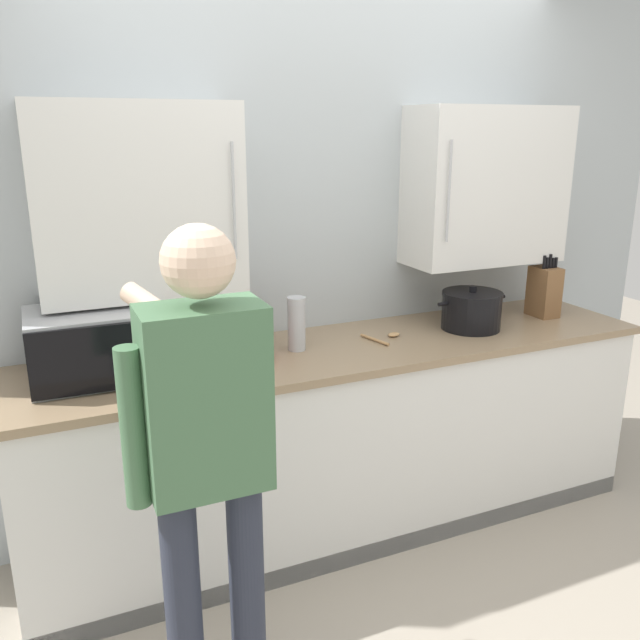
# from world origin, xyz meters

# --- Properties ---
(back_wall_tiled) EXTENTS (4.13, 0.44, 2.71)m
(back_wall_tiled) POSITION_xyz_m (0.00, 1.21, 1.41)
(back_wall_tiled) COLOR #B2BCC1
(back_wall_tiled) RESTS_ON ground_plane
(counter_unit) EXTENTS (2.91, 0.67, 0.92)m
(counter_unit) POSITION_xyz_m (0.00, 0.88, 0.46)
(counter_unit) COLOR white
(counter_unit) RESTS_ON ground_plane
(microwave_oven) EXTENTS (0.50, 0.38, 0.27)m
(microwave_oven) POSITION_xyz_m (-1.08, 0.92, 1.05)
(microwave_oven) COLOR #B7BABF
(microwave_oven) RESTS_ON counter_unit
(stock_pot) EXTENTS (0.38, 0.29, 0.21)m
(stock_pot) POSITION_xyz_m (0.67, 0.87, 1.01)
(stock_pot) COLOR black
(stock_pot) RESTS_ON counter_unit
(wooden_spoon) EXTENTS (0.18, 0.18, 0.02)m
(wooden_spoon) POSITION_xyz_m (0.21, 0.90, 0.93)
(wooden_spoon) COLOR tan
(wooden_spoon) RESTS_ON counter_unit
(knife_block) EXTENTS (0.11, 0.15, 0.33)m
(knife_block) POSITION_xyz_m (1.14, 0.91, 1.05)
(knife_block) COLOR brown
(knife_block) RESTS_ON counter_unit
(thermos_flask) EXTENTS (0.08, 0.08, 0.24)m
(thermos_flask) POSITION_xyz_m (-0.22, 0.92, 1.04)
(thermos_flask) COLOR #B7BABF
(thermos_flask) RESTS_ON counter_unit
(fruit_bowl) EXTENTS (0.28, 0.28, 0.10)m
(fruit_bowl) POSITION_xyz_m (-0.49, 0.89, 0.96)
(fruit_bowl) COLOR #AD3D33
(fruit_bowl) RESTS_ON counter_unit
(person_figure) EXTENTS (0.44, 0.62, 1.62)m
(person_figure) POSITION_xyz_m (-0.86, 0.06, 0.97)
(person_figure) COLOR #282D3D
(person_figure) RESTS_ON ground_plane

